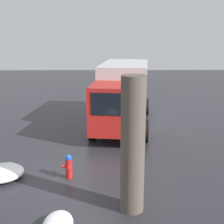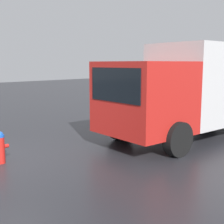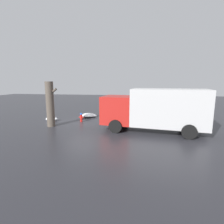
{
  "view_description": "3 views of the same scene",
  "coord_description": "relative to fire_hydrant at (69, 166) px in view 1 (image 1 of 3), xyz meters",
  "views": [
    {
      "loc": [
        -8.93,
        -1.21,
        4.35
      ],
      "look_at": [
        3.07,
        -1.37,
        1.35
      ],
      "focal_mm": 50.0,
      "sensor_mm": 36.0,
      "label": 1
    },
    {
      "loc": [
        -3.36,
        -6.82,
        2.34
      ],
      "look_at": [
        3.32,
        -0.49,
        0.91
      ],
      "focal_mm": 50.0,
      "sensor_mm": 36.0,
      "label": 2
    },
    {
      "loc": [
        4.97,
        -14.07,
        3.44
      ],
      "look_at": [
        2.97,
        -1.75,
        1.25
      ],
      "focal_mm": 28.0,
      "sensor_mm": 36.0,
      "label": 3
    }
  ],
  "objects": [
    {
      "name": "delivery_truck",
      "position": [
        5.98,
        -1.97,
        1.2
      ],
      "size": [
        7.21,
        3.18,
        2.95
      ],
      "rotation": [
        0.0,
        0.0,
        1.44
      ],
      "color": "red",
      "rests_on": "ground_plane"
    },
    {
      "name": "snow_pile_curbside",
      "position": [
        0.01,
        2.1,
        -0.22
      ],
      "size": [
        1.38,
        1.39,
        0.36
      ],
      "color": "white",
      "rests_on": "ground_plane"
    },
    {
      "name": "ground_plane",
      "position": [
        0.0,
        -0.01,
        -0.4
      ],
      "size": [
        60.0,
        60.0,
        0.0
      ],
      "primitive_type": "plane",
      "color": "#28282D"
    },
    {
      "name": "fire_hydrant",
      "position": [
        0.0,
        0.0,
        0.0
      ],
      "size": [
        0.41,
        0.31,
        0.77
      ],
      "rotation": [
        0.0,
        0.0,
        1.6
      ],
      "color": "red",
      "rests_on": "ground_plane"
    },
    {
      "name": "tree_trunk",
      "position": [
        -1.8,
        -1.82,
        1.34
      ],
      "size": [
        0.91,
        0.6,
        3.44
      ],
      "color": "brown",
      "rests_on": "ground_plane"
    },
    {
      "name": "snow_pile_by_tree",
      "position": [
        0.32,
        2.07,
        -0.26
      ],
      "size": [
        1.03,
        0.67,
        0.28
      ],
      "color": "white",
      "rests_on": "ground_plane"
    }
  ]
}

